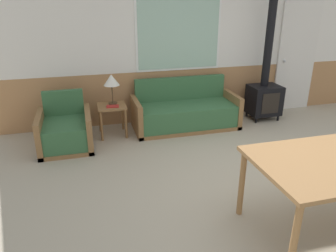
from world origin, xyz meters
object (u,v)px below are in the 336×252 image
object	(u,v)px
table_lamp	(111,81)
armchair	(66,132)
side_table	(112,111)
wood_stove	(265,87)
couch	(185,113)

from	to	relation	value
table_lamp	armchair	bearing A→B (deg)	-155.54
armchair	side_table	world-z (taller)	armchair
wood_stove	side_table	bearing A→B (deg)	-178.87
armchair	table_lamp	distance (m)	1.07
couch	armchair	world-z (taller)	couch
armchair	wood_stove	size ratio (longest dim) A/B	0.36
couch	table_lamp	distance (m)	1.39
armchair	table_lamp	xyz separation A→B (m)	(0.77, 0.35, 0.65)
side_table	wood_stove	distance (m)	2.80
side_table	couch	bearing A→B (deg)	0.76
side_table	wood_stove	xyz separation A→B (m)	(2.79, 0.05, 0.19)
side_table	table_lamp	size ratio (longest dim) A/B	1.06
table_lamp	couch	bearing A→B (deg)	-2.87
wood_stove	table_lamp	bearing A→B (deg)	179.51
side_table	wood_stove	world-z (taller)	wood_stove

